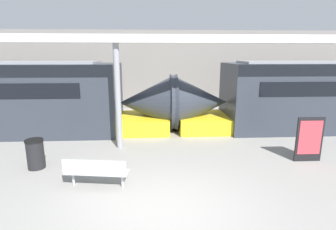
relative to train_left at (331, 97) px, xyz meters
The scene contains 8 objects.
ground_plane 10.64m from the train_left, 141.60° to the right, with size 60.00×60.00×0.00m, color gray.
station_wall 9.86m from the train_left, 147.34° to the left, with size 56.00×0.20×5.00m, color gray.
train_left is the anchor object (origin of this frame).
bench_near 11.47m from the train_left, 151.51° to the right, with size 1.76×0.68×0.83m.
trash_bin 12.90m from the train_left, 161.45° to the right, with size 0.54×0.54×0.94m.
poster_board 5.28m from the train_left, 130.00° to the right, with size 0.90×0.07×1.51m.
support_column_near 10.09m from the train_left, 166.54° to the right, with size 0.22×0.22×3.90m, color gray.
canopy_beam 10.39m from the train_left, 166.54° to the right, with size 28.00×0.60×0.28m, color silver.
Camera 1 is at (-0.21, -5.44, 3.50)m, focal length 28.00 mm.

